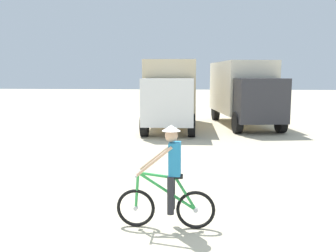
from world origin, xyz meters
TOP-DOWN VIEW (x-y plane):
  - ground_plane at (0.00, 0.00)m, footprint 120.00×120.00m
  - box_truck_tan_camper at (-0.40, 11.80)m, footprint 2.56×6.81m
  - box_truck_cream_rv at (3.33, 13.08)m, footprint 3.38×7.03m
  - cyclist_orange_shirt at (0.54, -0.44)m, footprint 1.73×0.52m

SIDE VIEW (x-z plane):
  - ground_plane at x=0.00m, z-range 0.00..0.00m
  - cyclist_orange_shirt at x=0.54m, z-range -0.06..1.76m
  - box_truck_tan_camper at x=-0.40m, z-range 0.20..3.55m
  - box_truck_cream_rv at x=3.33m, z-range 0.20..3.55m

